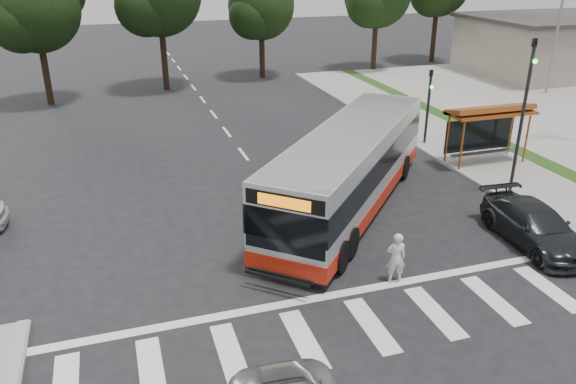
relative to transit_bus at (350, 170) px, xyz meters
name	(u,v)px	position (x,y,z in m)	size (l,w,h in m)	color
ground	(310,243)	(-2.49, -2.36, -1.63)	(140.00, 140.00, 0.00)	black
sidewalk_east	(452,144)	(8.51, 5.64, -1.57)	(4.00, 40.00, 0.12)	gray
curb_east	(419,147)	(6.51, 5.64, -1.55)	(0.30, 40.00, 0.15)	#9E9991
curb_east_red	(558,230)	(6.51, -4.36, -1.55)	(0.32, 6.00, 0.15)	maroon
commercial_building	(558,47)	(27.51, 19.64, 0.57)	(14.00, 10.00, 4.40)	#9D9284
building_roof_cap	(564,17)	(27.51, 19.64, 2.92)	(14.60, 10.60, 0.30)	#383330
crosswalk_ladder	(372,325)	(-2.49, -7.36, -1.62)	(18.00, 2.60, 0.01)	silver
bus_shelter	(489,117)	(8.31, 2.75, 0.72)	(4.20, 1.60, 2.86)	#994C19
traffic_signal_ne_tall	(524,105)	(7.11, -0.86, 2.25)	(0.18, 0.37, 6.50)	black
traffic_signal_ne_short	(429,99)	(7.11, 6.13, 0.85)	(0.18, 0.37, 4.00)	black
lot_light_mid	(561,9)	(21.51, 13.64, 4.28)	(1.90, 0.35, 9.01)	gray
tree_north_b	(262,5)	(3.58, 25.70, 4.03)	(5.72, 5.33, 8.43)	black
tree_north_c	(36,7)	(-12.41, 21.71, 4.66)	(6.16, 5.74, 9.30)	black
transit_bus	(350,170)	(0.00, 0.00, 0.00)	(2.73, 12.60, 3.25)	#ABAEB0
pedestrian	(396,258)	(-0.82, -5.50, -0.79)	(0.61, 0.40, 1.68)	silver
dark_sedan	(535,226)	(5.01, -4.78, -0.93)	(1.95, 4.79, 1.39)	black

